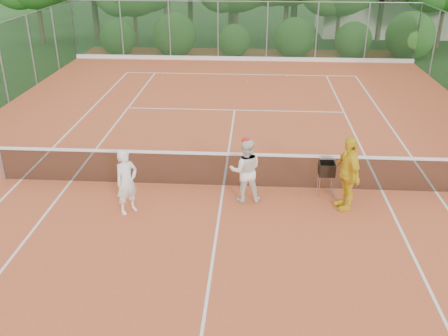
# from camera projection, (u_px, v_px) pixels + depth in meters

# --- Properties ---
(ground) EXTENTS (120.00, 120.00, 0.00)m
(ground) POSITION_uv_depth(u_px,v_px,m) (223.00, 187.00, 13.14)
(ground) COLOR #1D4117
(ground) RESTS_ON ground
(clay_court) EXTENTS (18.00, 36.00, 0.02)m
(clay_court) POSITION_uv_depth(u_px,v_px,m) (223.00, 186.00, 13.13)
(clay_court) COLOR #C8582E
(clay_court) RESTS_ON ground
(club_building) EXTENTS (8.00, 5.00, 3.00)m
(club_building) POSITION_uv_depth(u_px,v_px,m) (380.00, 11.00, 33.72)
(club_building) COLOR beige
(club_building) RESTS_ON ground
(tennis_net) EXTENTS (11.97, 0.10, 1.10)m
(tennis_net) POSITION_uv_depth(u_px,v_px,m) (223.00, 168.00, 12.92)
(tennis_net) COLOR gray
(tennis_net) RESTS_ON clay_court
(player_white) EXTENTS (0.66, 0.68, 1.58)m
(player_white) POSITION_uv_depth(u_px,v_px,m) (127.00, 182.00, 11.59)
(player_white) COLOR white
(player_white) RESTS_ON clay_court
(player_center_grp) EXTENTS (0.84, 0.69, 1.66)m
(player_center_grp) POSITION_uv_depth(u_px,v_px,m) (245.00, 170.00, 12.09)
(player_center_grp) COLOR white
(player_center_grp) RESTS_ON clay_court
(player_yellow) EXTENTS (0.72, 1.15, 1.83)m
(player_yellow) POSITION_uv_depth(u_px,v_px,m) (348.00, 173.00, 11.72)
(player_yellow) COLOR yellow
(player_yellow) RESTS_ON clay_court
(ball_hopper) EXTENTS (0.38, 0.38, 0.88)m
(ball_hopper) POSITION_uv_depth(u_px,v_px,m) (327.00, 169.00, 12.43)
(ball_hopper) COLOR gray
(ball_hopper) RESTS_ON clay_court
(stray_ball_a) EXTENTS (0.07, 0.07, 0.07)m
(stray_ball_a) POSITION_uv_depth(u_px,v_px,m) (162.00, 78.00, 23.14)
(stray_ball_a) COLOR #BAD030
(stray_ball_a) RESTS_ON clay_court
(stray_ball_b) EXTENTS (0.07, 0.07, 0.07)m
(stray_ball_b) POSITION_uv_depth(u_px,v_px,m) (248.00, 82.00, 22.52)
(stray_ball_b) COLOR #B3C52E
(stray_ball_b) RESTS_ON clay_court
(stray_ball_c) EXTENTS (0.07, 0.07, 0.07)m
(stray_ball_c) POSITION_uv_depth(u_px,v_px,m) (288.00, 76.00, 23.50)
(stray_ball_c) COLOR #CCE234
(stray_ball_c) RESTS_ON clay_court
(court_markings) EXTENTS (11.03, 23.83, 0.01)m
(court_markings) POSITION_uv_depth(u_px,v_px,m) (223.00, 186.00, 13.13)
(court_markings) COLOR white
(court_markings) RESTS_ON clay_court
(fence_back) EXTENTS (18.07, 0.07, 3.00)m
(fence_back) POSITION_uv_depth(u_px,v_px,m) (242.00, 31.00, 26.09)
(fence_back) COLOR #19381E
(fence_back) RESTS_ON clay_court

